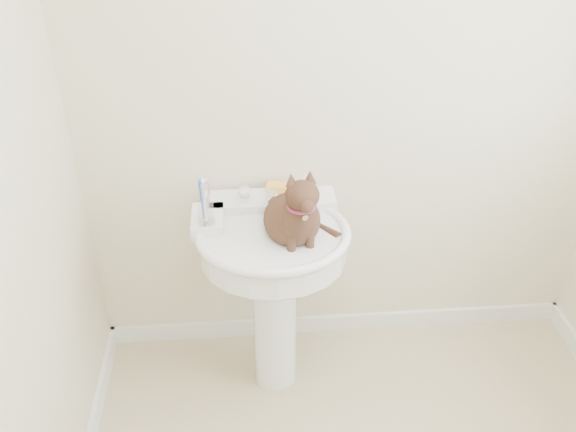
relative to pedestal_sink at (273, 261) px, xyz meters
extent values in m
cube|color=white|center=(0.33, 0.28, -0.62)|extent=(2.20, 0.02, 0.09)
cylinder|color=white|center=(0.00, -0.01, -0.34)|extent=(0.18, 0.18, 0.64)
cylinder|color=white|center=(0.00, -0.01, 0.08)|extent=(0.57, 0.57, 0.12)
ellipsoid|color=white|center=(0.00, -0.01, 0.02)|extent=(0.52, 0.45, 0.20)
torus|color=white|center=(0.00, -0.01, 0.14)|extent=(0.60, 0.60, 0.04)
cube|color=white|center=(0.00, 0.20, 0.15)|extent=(0.53, 0.14, 0.06)
cube|color=white|center=(-0.25, 0.08, 0.15)|extent=(0.12, 0.19, 0.06)
cylinder|color=silver|center=(0.00, 0.15, 0.20)|extent=(0.05, 0.05, 0.05)
cylinder|color=silver|center=(0.00, 0.10, 0.23)|extent=(0.04, 0.04, 0.14)
sphere|color=white|center=(-0.11, 0.17, 0.22)|extent=(0.06, 0.06, 0.06)
sphere|color=white|center=(0.11, 0.17, 0.22)|extent=(0.06, 0.06, 0.06)
cube|color=#FFA434|center=(0.04, 0.24, 0.20)|extent=(0.10, 0.08, 0.03)
cylinder|color=silver|center=(-0.25, 0.02, 0.18)|extent=(0.07, 0.07, 0.01)
cylinder|color=white|center=(-0.25, 0.02, 0.23)|extent=(0.06, 0.06, 0.09)
cylinder|color=blue|center=(-0.26, 0.02, 0.28)|extent=(0.01, 0.01, 0.17)
cylinder|color=white|center=(-0.25, 0.02, 0.28)|extent=(0.01, 0.01, 0.17)
cylinder|color=pink|center=(-0.24, 0.02, 0.28)|extent=(0.01, 0.01, 0.17)
ellipsoid|color=#492D1F|center=(0.08, -0.01, 0.20)|extent=(0.22, 0.25, 0.20)
ellipsoid|color=#492D1F|center=(0.08, -0.09, 0.26)|extent=(0.14, 0.13, 0.18)
ellipsoid|color=#492D1F|center=(0.08, -0.13, 0.37)|extent=(0.12, 0.11, 0.11)
cone|color=#492D1F|center=(0.04, -0.10, 0.43)|extent=(0.04, 0.04, 0.05)
cone|color=#492D1F|center=(0.11, -0.10, 0.43)|extent=(0.04, 0.04, 0.05)
cylinder|color=#492D1F|center=(0.19, 0.01, 0.13)|extent=(0.03, 0.03, 0.23)
torus|color=#8F2445|center=(0.08, -0.11, 0.32)|extent=(0.10, 0.10, 0.01)
camera|label=1|loc=(-0.09, -1.91, 1.47)|focal=38.00mm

